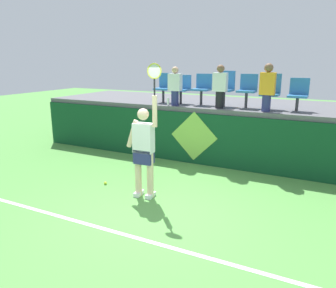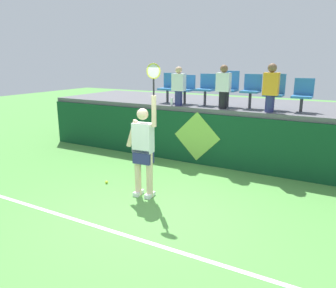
{
  "view_description": "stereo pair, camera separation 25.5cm",
  "coord_description": "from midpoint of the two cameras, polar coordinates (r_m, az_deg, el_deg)",
  "views": [
    {
      "loc": [
        2.61,
        -4.59,
        2.63
      ],
      "look_at": [
        -0.28,
        1.1,
        1.0
      ],
      "focal_mm": 35.25,
      "sensor_mm": 36.0,
      "label": 1
    },
    {
      "loc": [
        2.84,
        -4.47,
        2.63
      ],
      "look_at": [
        -0.28,
        1.1,
        1.0
      ],
      "focal_mm": 35.25,
      "sensor_mm": 36.0,
      "label": 2
    }
  ],
  "objects": [
    {
      "name": "ground_plane",
      "position": [
        5.9,
        -1.61,
        -12.1
      ],
      "size": [
        40.0,
        40.0,
        0.0
      ],
      "primitive_type": "plane",
      "color": "#519342"
    },
    {
      "name": "court_back_wall",
      "position": [
        8.36,
        9.43,
        0.57
      ],
      "size": [
        10.97,
        0.2,
        1.33
      ],
      "primitive_type": "cube",
      "color": "#0F4223",
      "rests_on": "ground_plane"
    },
    {
      "name": "spectator_platform",
      "position": [
        9.6,
        12.63,
        6.59
      ],
      "size": [
        10.97,
        3.02,
        0.12
      ],
      "primitive_type": "cube",
      "color": "#56565B",
      "rests_on": "court_back_wall"
    },
    {
      "name": "court_baseline_stripe",
      "position": [
        5.31,
        -6.2,
        -15.35
      ],
      "size": [
        9.87,
        0.08,
        0.01
      ],
      "primitive_type": "cube",
      "color": "white",
      "rests_on": "ground_plane"
    },
    {
      "name": "tennis_player",
      "position": [
        6.33,
        -3.12,
        -0.65
      ],
      "size": [
        0.75,
        0.29,
        2.57
      ],
      "color": "white",
      "rests_on": "ground_plane"
    },
    {
      "name": "tennis_ball",
      "position": [
        7.35,
        -9.61,
        -6.53
      ],
      "size": [
        0.07,
        0.07,
        0.07
      ],
      "primitive_type": "sphere",
      "color": "#D1E533",
      "rests_on": "ground_plane"
    },
    {
      "name": "water_bottle",
      "position": [
        8.79,
        1.47,
        7.3
      ],
      "size": [
        0.06,
        0.06,
        0.2
      ],
      "primitive_type": "cylinder",
      "color": "white",
      "rests_on": "spectator_platform"
    },
    {
      "name": "stadium_chair_0",
      "position": [
        9.45,
        0.92,
        9.97
      ],
      "size": [
        0.44,
        0.42,
        0.82
      ],
      "color": "#38383D",
      "rests_on": "spectator_platform"
    },
    {
      "name": "stadium_chair_1",
      "position": [
        9.2,
        3.93,
        9.71
      ],
      "size": [
        0.44,
        0.42,
        0.78
      ],
      "color": "#38383D",
      "rests_on": "spectator_platform"
    },
    {
      "name": "stadium_chair_2",
      "position": [
        8.96,
        7.46,
        9.7
      ],
      "size": [
        0.44,
        0.42,
        0.82
      ],
      "color": "#38383D",
      "rests_on": "spectator_platform"
    },
    {
      "name": "stadium_chair_3",
      "position": [
        8.75,
        11.34,
        9.67
      ],
      "size": [
        0.44,
        0.42,
        0.91
      ],
      "color": "#38383D",
      "rests_on": "spectator_platform"
    },
    {
      "name": "stadium_chair_4",
      "position": [
        8.58,
        15.06,
        9.19
      ],
      "size": [
        0.44,
        0.42,
        0.84
      ],
      "color": "#38383D",
      "rests_on": "spectator_platform"
    },
    {
      "name": "stadium_chair_5",
      "position": [
        8.47,
        18.79,
        8.71
      ],
      "size": [
        0.44,
        0.42,
        0.86
      ],
      "color": "#38383D",
      "rests_on": "spectator_platform"
    },
    {
      "name": "stadium_chair_6",
      "position": [
        8.37,
        23.1,
        8.02
      ],
      "size": [
        0.44,
        0.42,
        0.77
      ],
      "color": "#38383D",
      "rests_on": "spectator_platform"
    },
    {
      "name": "spectator_0",
      "position": [
        8.03,
        18.25,
        9.35
      ],
      "size": [
        0.34,
        0.2,
        1.11
      ],
      "color": "navy",
      "rests_on": "spectator_platform"
    },
    {
      "name": "spectator_1",
      "position": [
        8.34,
        10.43,
        9.82
      ],
      "size": [
        0.34,
        0.2,
        1.07
      ],
      "color": "black",
      "rests_on": "spectator_platform"
    },
    {
      "name": "spectator_2",
      "position": [
        8.81,
        2.7,
        10.04
      ],
      "size": [
        0.34,
        0.2,
        1.01
      ],
      "color": "navy",
      "rests_on": "spectator_platform"
    },
    {
      "name": "wall_signage_mount",
      "position": [
        8.63,
        5.74,
        -3.43
      ],
      "size": [
        1.27,
        0.01,
        1.37
      ],
      "color": "#0F4223",
      "rests_on": "ground_plane"
    }
  ]
}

